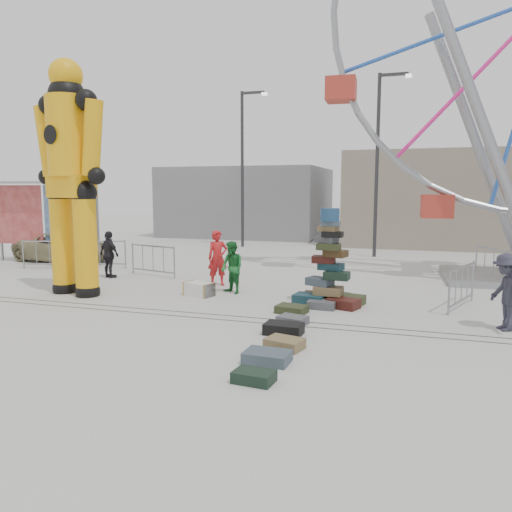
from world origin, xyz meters
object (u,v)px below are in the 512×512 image
(barricade_wheel_back, at_px, (493,264))
(parked_suv, at_px, (62,247))
(lamp_post_left, at_px, (244,161))
(barricade_wheel_front, at_px, (462,287))
(pedestrian_red, at_px, (218,258))
(steamer_trunk, at_px, (199,289))
(crash_test_dummy, at_px, (70,169))
(barricade_dummy_b, at_px, (100,254))
(suitcase_tower, at_px, (329,278))
(barricade_dummy_c, at_px, (153,260))
(banner_scaffold, at_px, (43,202))
(pedestrian_grey, at_px, (506,292))
(pedestrian_black, at_px, (109,255))
(pedestrian_green, at_px, (232,267))
(barricade_dummy_a, at_px, (50,254))
(lamp_post_right, at_px, (379,156))

(barricade_wheel_back, height_order, parked_suv, parked_suv)
(lamp_post_left, relative_size, barricade_wheel_front, 4.00)
(pedestrian_red, bearing_deg, steamer_trunk, -122.72)
(crash_test_dummy, bearing_deg, pedestrian_red, 49.71)
(barricade_wheel_back, xyz_separation_m, parked_suv, (-16.57, -0.63, 0.06))
(barricade_wheel_front, bearing_deg, barricade_dummy_b, 98.49)
(suitcase_tower, xyz_separation_m, barricade_dummy_c, (-6.61, 2.54, -0.16))
(barricade_wheel_front, relative_size, barricade_wheel_back, 1.00)
(barricade_wheel_back, relative_size, parked_suv, 0.45)
(barricade_wheel_front, xyz_separation_m, parked_suv, (-15.23, 3.81, 0.06))
(parked_suv, bearing_deg, banner_scaffold, 137.23)
(barricade_dummy_c, xyz_separation_m, parked_suv, (-5.34, 1.93, 0.06))
(barricade_wheel_front, bearing_deg, barricade_dummy_c, 99.92)
(crash_test_dummy, relative_size, pedestrian_grey, 4.05)
(parked_suv, bearing_deg, pedestrian_black, -111.16)
(parked_suv, bearing_deg, steamer_trunk, -106.32)
(barricade_wheel_front, xyz_separation_m, pedestrian_green, (-6.20, -0.09, 0.21))
(pedestrian_black, bearing_deg, pedestrian_grey, -173.83)
(barricade_wheel_front, xyz_separation_m, barricade_wheel_back, (1.33, 4.44, 0.00))
(suitcase_tower, bearing_deg, lamp_post_left, 129.42)
(barricade_dummy_a, xyz_separation_m, barricade_wheel_back, (15.82, 2.30, 0.00))
(suitcase_tower, distance_m, barricade_dummy_a, 11.54)
(barricade_wheel_back, distance_m, pedestrian_red, 9.11)
(barricade_dummy_b, distance_m, pedestrian_black, 2.29)
(barricade_dummy_b, bearing_deg, banner_scaffold, 152.93)
(lamp_post_left, height_order, pedestrian_green, lamp_post_left)
(barricade_dummy_c, distance_m, pedestrian_black, 1.48)
(crash_test_dummy, xyz_separation_m, barricade_dummy_b, (-2.20, 4.31, -3.02))
(banner_scaffold, distance_m, barricade_dummy_c, 6.40)
(suitcase_tower, relative_size, pedestrian_green, 1.66)
(pedestrian_grey, bearing_deg, barricade_dummy_b, -126.84)
(barricade_dummy_b, relative_size, pedestrian_black, 1.24)
(banner_scaffold, distance_m, pedestrian_green, 10.35)
(barricade_wheel_back, xyz_separation_m, pedestrian_green, (-7.54, -4.52, 0.21))
(pedestrian_black, bearing_deg, barricade_dummy_c, -126.01)
(steamer_trunk, bearing_deg, lamp_post_right, 85.78)
(pedestrian_green, height_order, parked_suv, pedestrian_green)
(banner_scaffold, bearing_deg, barricade_wheel_front, -21.40)
(barricade_dummy_c, relative_size, barricade_wheel_front, 1.00)
(lamp_post_right, bearing_deg, barricade_dummy_c, -133.23)
(lamp_post_left, height_order, pedestrian_grey, lamp_post_left)
(barricade_wheel_front, bearing_deg, crash_test_dummy, 119.25)
(suitcase_tower, height_order, parked_suv, suitcase_tower)
(barricade_wheel_front, bearing_deg, pedestrian_grey, -139.05)
(lamp_post_left, relative_size, barricade_wheel_back, 4.00)
(barricade_dummy_a, distance_m, barricade_wheel_back, 15.99)
(pedestrian_black, bearing_deg, lamp_post_right, -114.48)
(banner_scaffold, height_order, pedestrian_grey, banner_scaffold)
(crash_test_dummy, height_order, pedestrian_grey, crash_test_dummy)
(lamp_post_left, xyz_separation_m, barricade_dummy_b, (-2.86, -8.69, -3.93))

